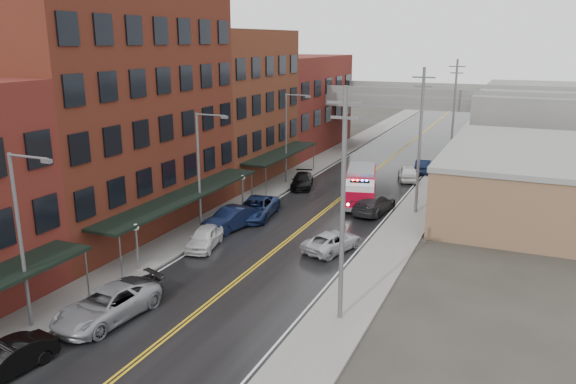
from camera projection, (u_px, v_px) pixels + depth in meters
The scene contains 33 objects.
road at pixel (313, 220), 45.18m from camera, with size 11.00×160.00×0.02m, color black.
sidewalk_left at pixel (234, 209), 47.97m from camera, with size 3.00×160.00×0.15m, color slate.
sidewalk_right at pixel (404, 231), 42.36m from camera, with size 3.00×160.00×0.15m, color slate.
curb_left at pixel (251, 211), 47.33m from camera, with size 0.30×160.00×0.15m, color gray.
curb_right at pixel (382, 228), 42.99m from camera, with size 0.30×160.00×0.15m, color gray.
brick_building_b at pixel (114, 110), 41.73m from camera, with size 9.00×20.00×18.00m, color #5E2518.
brick_building_c at pixel (230, 106), 57.61m from camera, with size 9.00×15.00×15.00m, color brown.
brick_building_far at pixel (296, 103), 73.50m from camera, with size 9.00×20.00×12.00m, color maroon.
tan_building at pixel (534, 182), 47.23m from camera, with size 14.00×22.00×5.00m, color #8B694B.
right_far_block at pixel (554, 120), 72.62m from camera, with size 18.00×30.00×8.00m, color slate.
awning_1 at pixel (184, 196), 41.08m from camera, with size 2.60×18.00×3.09m.
awning_2 at pixel (282, 153), 56.57m from camera, with size 2.60×13.00×3.09m.
globe_lamp_1 at pixel (136, 236), 34.64m from camera, with size 0.44×0.44×3.12m.
globe_lamp_2 at pixel (243, 185), 47.03m from camera, with size 0.44×0.44×3.12m.
street_lamp_0 at pixel (23, 231), 26.86m from camera, with size 2.64×0.22×9.00m.
street_lamp_1 at pixel (201, 165), 41.02m from camera, with size 2.64×0.22×9.00m.
street_lamp_2 at pixel (288, 133), 55.19m from camera, with size 2.64×0.22×9.00m.
utility_pole_0 at pixel (343, 203), 27.48m from camera, with size 1.80×0.24×12.00m.
utility_pole_1 at pixel (420, 139), 45.19m from camera, with size 1.80×0.24×12.00m.
utility_pole_2 at pixel (454, 111), 62.89m from camera, with size 1.80×0.24×12.00m.
overpass at pixel (403, 105), 71.93m from camera, with size 40.00×10.00×7.50m.
fire_truck at pixel (361, 185), 49.57m from camera, with size 4.74×8.46×2.95m.
parked_car_left_1 at pixel (7, 360), 24.22m from camera, with size 1.49×4.27×1.41m, color black.
parked_car_left_2 at pixel (107, 305), 28.92m from camera, with size 2.75×5.96×1.66m, color gray.
parked_car_left_3 at pixel (119, 296), 30.18m from camera, with size 2.02×4.97×1.44m, color #242426.
parked_car_left_4 at pixel (204, 238), 39.03m from camera, with size 1.74×4.32×1.47m, color silver.
parked_car_left_5 at pixel (231, 219), 42.82m from camera, with size 1.78×5.09×1.68m, color black.
parked_car_left_6 at pixel (256, 208), 45.66m from camera, with size 2.70×5.86×1.63m, color #132249.
parked_car_left_7 at pixel (302, 181), 54.96m from camera, with size 1.95×4.79×1.39m, color black.
parked_car_right_0 at pixel (332, 241), 38.49m from camera, with size 2.24×4.86×1.35m, color #ADAFB5.
parked_car_right_1 at pixel (374, 203), 46.94m from camera, with size 2.25×5.54×1.61m, color #272729.
parked_car_right_2 at pixel (408, 173), 57.69m from camera, with size 1.89×4.69×1.60m, color silver.
parked_car_right_3 at pixel (423, 166), 61.16m from camera, with size 1.60×4.58×1.51m, color black.
Camera 1 is at (15.23, -10.26, 14.06)m, focal length 35.00 mm.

